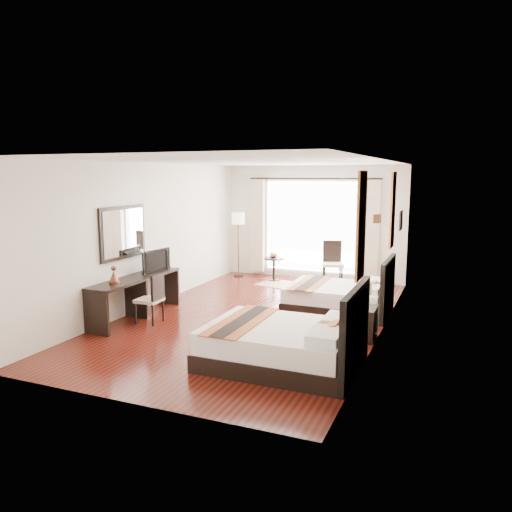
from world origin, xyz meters
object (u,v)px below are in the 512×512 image
at_px(table_lamp, 364,290).
at_px(fruit_bowl, 273,257).
at_px(vase, 361,307).
at_px(desk_chair, 150,308).
at_px(nightstand, 362,323).
at_px(television, 153,261).
at_px(bed_near, 286,343).
at_px(window_chair, 332,271).
at_px(floor_lamp, 238,223).
at_px(bed_far, 341,297).
at_px(console_desk, 136,297).
at_px(side_table, 274,269).

xyz_separation_m(table_lamp, fruit_bowl, (-2.83, 3.48, -0.17)).
height_order(vase, desk_chair, desk_chair).
distance_m(nightstand, fruit_bowl, 4.60).
height_order(desk_chair, fruit_bowl, desk_chair).
distance_m(table_lamp, television, 3.98).
relative_size(bed_near, window_chair, 2.03).
distance_m(vase, television, 4.03).
xyz_separation_m(desk_chair, floor_lamp, (-0.27, 4.32, 1.11)).
bearing_deg(window_chair, bed_far, -1.28).
distance_m(console_desk, fruit_bowl, 4.16).
bearing_deg(television, fruit_bowl, -11.21).
height_order(bed_far, window_chair, bed_far).
relative_size(bed_near, desk_chair, 2.36).
bearing_deg(vase, bed_far, 112.10).
distance_m(side_table, fruit_bowl, 0.31).
bearing_deg(console_desk, side_table, 73.36).
xyz_separation_m(bed_far, nightstand, (0.67, -1.47, -0.02)).
relative_size(bed_near, bed_far, 1.09).
height_order(bed_near, television, television).
bearing_deg(nightstand, floor_lamp, 135.71).
height_order(nightstand, fruit_bowl, fruit_bowl).
height_order(bed_near, window_chair, bed_near).
xyz_separation_m(fruit_bowl, window_chair, (1.43, 0.18, -0.28)).
height_order(side_table, window_chair, window_chair).
height_order(nightstand, vase, vase).
xyz_separation_m(table_lamp, floor_lamp, (-3.85, 3.65, 0.61)).
distance_m(floor_lamp, side_table, 1.52).
distance_m(fruit_bowl, window_chair, 1.47).
height_order(bed_far, desk_chair, bed_far).
bearing_deg(side_table, table_lamp, -50.92).
height_order(console_desk, television, television).
xyz_separation_m(nightstand, fruit_bowl, (-2.84, 3.60, 0.34)).
distance_m(desk_chair, fruit_bowl, 4.23).
distance_m(bed_far, fruit_bowl, 3.06).
distance_m(television, fruit_bowl, 3.64).
height_order(vase, side_table, vase).
xyz_separation_m(bed_far, window_chair, (-0.74, 2.30, 0.03)).
xyz_separation_m(bed_near, side_table, (-2.07, 5.08, -0.02)).
distance_m(nightstand, side_table, 4.56).
distance_m(bed_near, window_chair, 5.32).
bearing_deg(nightstand, side_table, 128.26).
distance_m(desk_chair, window_chair, 4.85).
bearing_deg(table_lamp, side_table, 129.08).
distance_m(nightstand, desk_chair, 3.64).
bearing_deg(window_chair, television, -54.63).
bearing_deg(desk_chair, side_table, -102.88).
height_order(nightstand, table_lamp, table_lamp).
distance_m(nightstand, floor_lamp, 5.51).
bearing_deg(desk_chair, floor_lamp, -88.76).
distance_m(bed_near, television, 3.70).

